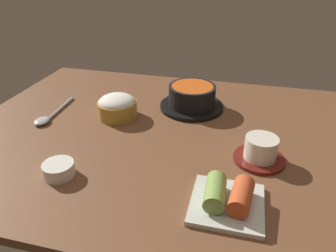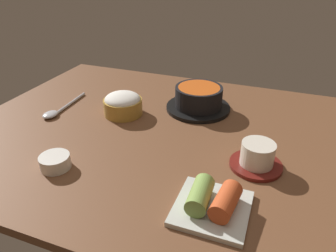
% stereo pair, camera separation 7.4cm
% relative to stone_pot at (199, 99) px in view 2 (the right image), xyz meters
% --- Properties ---
extents(dining_table, '(1.00, 0.76, 0.02)m').
position_rel_stone_pot_xyz_m(dining_table, '(-0.05, -0.15, -0.04)').
color(dining_table, brown).
rests_on(dining_table, ground).
extents(stone_pot, '(0.18, 0.18, 0.07)m').
position_rel_stone_pot_xyz_m(stone_pot, '(0.00, 0.00, 0.00)').
color(stone_pot, black).
rests_on(stone_pot, dining_table).
extents(rice_bowl, '(0.11, 0.11, 0.06)m').
position_rel_stone_pot_xyz_m(rice_bowl, '(-0.18, -0.10, -0.00)').
color(rice_bowl, '#B78C38').
rests_on(rice_bowl, dining_table).
extents(tea_cup_with_saucer, '(0.11, 0.11, 0.06)m').
position_rel_stone_pot_xyz_m(tea_cup_with_saucer, '(0.19, -0.22, -0.01)').
color(tea_cup_with_saucer, maroon).
rests_on(tea_cup_with_saucer, dining_table).
extents(kimchi_plate, '(0.13, 0.13, 0.05)m').
position_rel_stone_pot_xyz_m(kimchi_plate, '(0.13, -0.38, -0.01)').
color(kimchi_plate, silver).
rests_on(kimchi_plate, dining_table).
extents(side_bowl_near, '(0.06, 0.06, 0.03)m').
position_rel_stone_pot_xyz_m(side_bowl_near, '(-0.20, -0.37, -0.02)').
color(side_bowl_near, white).
rests_on(side_bowl_near, dining_table).
extents(spoon, '(0.04, 0.18, 0.01)m').
position_rel_stone_pot_xyz_m(spoon, '(-0.36, -0.16, -0.03)').
color(spoon, '#B7B7BC').
rests_on(spoon, dining_table).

